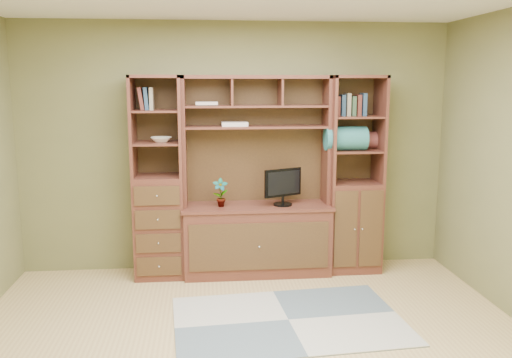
{
  "coord_description": "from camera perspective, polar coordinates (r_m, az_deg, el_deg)",
  "views": [
    {
      "loc": [
        -0.34,
        -3.69,
        1.98
      ],
      "look_at": [
        0.14,
        1.2,
        1.1
      ],
      "focal_mm": 38.0,
      "sensor_mm": 36.0,
      "label": 1
    }
  ],
  "objects": [
    {
      "name": "blanket_red",
      "position": [
        5.82,
        11.27,
        4.04
      ],
      "size": [
        0.32,
        0.18,
        0.18
      ],
      "primitive_type": "cube",
      "color": "brown",
      "rests_on": "right_tower"
    },
    {
      "name": "room",
      "position": [
        3.77,
        -0.29,
        -0.24
      ],
      "size": [
        4.6,
        4.1,
        2.64
      ],
      "color": "tan",
      "rests_on": "ground"
    },
    {
      "name": "center_hutch",
      "position": [
        5.53,
        0.1,
        0.22
      ],
      "size": [
        1.54,
        0.53,
        2.05
      ],
      "primitive_type": "cube",
      "color": "#53271D",
      "rests_on": "ground"
    },
    {
      "name": "orchid",
      "position": [
        5.5,
        -3.77,
        -1.45
      ],
      "size": [
        0.15,
        0.1,
        0.29
      ],
      "primitive_type": "imported",
      "color": "#B05A3B",
      "rests_on": "center_hutch"
    },
    {
      "name": "left_tower",
      "position": [
        5.57,
        -10.24,
        0.11
      ],
      "size": [
        0.5,
        0.45,
        2.05
      ],
      "primitive_type": "cube",
      "color": "#53271D",
      "rests_on": "ground"
    },
    {
      "name": "magazines",
      "position": [
        5.54,
        -2.26,
        5.81
      ],
      "size": [
        0.26,
        0.19,
        0.04
      ],
      "primitive_type": "cube",
      "color": "beige",
      "rests_on": "center_hutch"
    },
    {
      "name": "blanket_teal",
      "position": [
        5.63,
        9.42,
        4.24
      ],
      "size": [
        0.42,
        0.25,
        0.25
      ],
      "primitive_type": "cube",
      "color": "#296C6D",
      "rests_on": "right_tower"
    },
    {
      "name": "bowl",
      "position": [
        5.51,
        -9.95,
        4.12
      ],
      "size": [
        0.21,
        0.21,
        0.05
      ],
      "primitive_type": "imported",
      "color": "white",
      "rests_on": "left_tower"
    },
    {
      "name": "rug",
      "position": [
        4.71,
        3.43,
        -14.62
      ],
      "size": [
        1.99,
        1.41,
        0.01
      ],
      "primitive_type": "cube",
      "rotation": [
        0.0,
        0.0,
        0.08
      ],
      "color": "gray",
      "rests_on": "ground"
    },
    {
      "name": "right_tower",
      "position": [
        5.76,
        10.25,
        0.45
      ],
      "size": [
        0.55,
        0.45,
        2.05
      ],
      "primitive_type": "cube",
      "color": "#53271D",
      "rests_on": "ground"
    },
    {
      "name": "monitor",
      "position": [
        5.54,
        2.86,
        -0.13
      ],
      "size": [
        0.47,
        0.36,
        0.53
      ],
      "primitive_type": "cube",
      "rotation": [
        0.0,
        0.0,
        0.44
      ],
      "color": "black",
      "rests_on": "center_hutch"
    }
  ]
}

